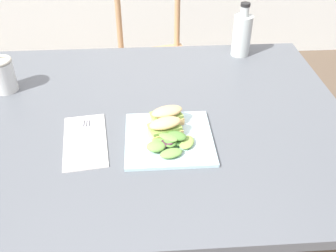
{
  "coord_description": "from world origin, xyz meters",
  "views": [
    {
      "loc": [
        0.04,
        -0.92,
        1.42
      ],
      "look_at": [
        0.1,
        -0.05,
        0.76
      ],
      "focal_mm": 40.15,
      "sensor_mm": 36.0,
      "label": 1
    }
  ],
  "objects": [
    {
      "name": "bottle_cold_brew",
      "position": [
        0.42,
        0.44,
        0.82
      ],
      "size": [
        0.07,
        0.07,
        0.21
      ],
      "color": "black",
      "rests_on": "dining_table"
    },
    {
      "name": "plate_lunch",
      "position": [
        0.1,
        -0.09,
        0.74
      ],
      "size": [
        0.25,
        0.25,
        0.01
      ],
      "primitive_type": "cube",
      "color": "silver",
      "rests_on": "dining_table"
    },
    {
      "name": "mason_jar_iced_tea",
      "position": [
        -0.44,
        0.22,
        0.79
      ],
      "size": [
        0.08,
        0.08,
        0.12
      ],
      "color": "#995623",
      "rests_on": "dining_table"
    },
    {
      "name": "sandwich_half_back",
      "position": [
        0.1,
        -0.02,
        0.78
      ],
      "size": [
        0.1,
        0.08,
        0.06
      ],
      "color": "#DBB270",
      "rests_on": "plate_lunch"
    },
    {
      "name": "salad_mixed_greens",
      "position": [
        0.1,
        -0.12,
        0.77
      ],
      "size": [
        0.14,
        0.14,
        0.03
      ],
      "color": "#3D7033",
      "rests_on": "plate_lunch"
    },
    {
      "name": "sandwich_half_front",
      "position": [
        0.09,
        -0.08,
        0.78
      ],
      "size": [
        0.1,
        0.08,
        0.06
      ],
      "color": "#DBB270",
      "rests_on": "plate_lunch"
    },
    {
      "name": "napkin_folded",
      "position": [
        -0.14,
        -0.08,
        0.74
      ],
      "size": [
        0.15,
        0.26,
        0.0
      ],
      "primitive_type": "cube",
      "rotation": [
        0.0,
        0.0,
        0.12
      ],
      "color": "silver",
      "rests_on": "dining_table"
    },
    {
      "name": "chair_wooden_far",
      "position": [
        0.1,
        1.0,
        0.45
      ],
      "size": [
        0.48,
        0.48,
        0.87
      ],
      "color": "tan",
      "rests_on": "ground"
    },
    {
      "name": "fork_on_napkin",
      "position": [
        -0.14,
        -0.06,
        0.75
      ],
      "size": [
        0.03,
        0.19,
        0.0
      ],
      "color": "silver",
      "rests_on": "napkin_folded"
    },
    {
      "name": "dining_table",
      "position": [
        0.03,
        0.04,
        0.63
      ],
      "size": [
        1.27,
        0.99,
        0.74
      ],
      "color": "#51565B",
      "rests_on": "ground"
    }
  ]
}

